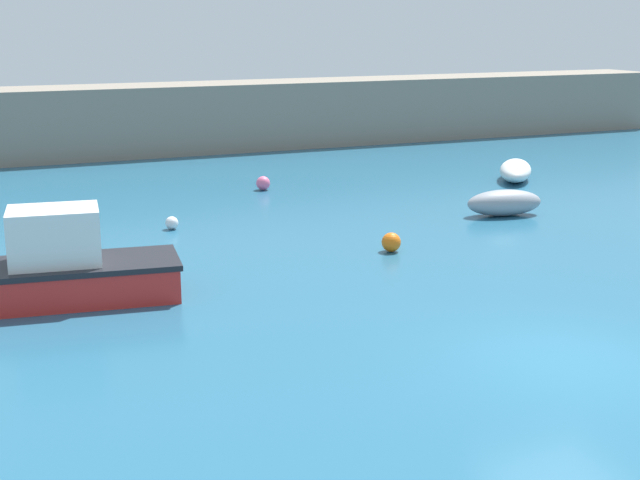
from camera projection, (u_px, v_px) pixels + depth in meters
ground_plane at (568, 365)px, 15.76m from camera, size 120.00×120.00×0.20m
harbor_breakwater at (176, 118)px, 39.71m from camera, size 51.33×3.35×2.99m
fishing_dinghy_green at (504, 203)px, 27.06m from camera, size 2.50×1.36×0.80m
rowboat_blue_near at (516, 170)px, 32.91m from camera, size 2.79×3.22×0.75m
cabin_cruiser_white at (41, 272)px, 18.76m from camera, size 6.19×2.67×2.02m
mooring_buoy_pink at (263, 183)px, 31.10m from camera, size 0.49×0.49×0.49m
mooring_buoy_white at (172, 223)px, 25.36m from camera, size 0.37×0.37×0.37m
mooring_buoy_orange at (391, 242)px, 22.93m from camera, size 0.50×0.50×0.50m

